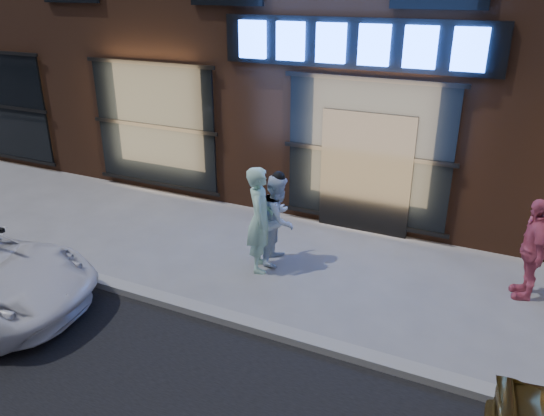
# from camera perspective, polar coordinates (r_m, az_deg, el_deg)

# --- Properties ---
(ground) EXTENTS (90.00, 90.00, 0.00)m
(ground) POSITION_cam_1_polar(r_m,az_deg,el_deg) (7.68, 0.98, -13.70)
(ground) COLOR slate
(ground) RESTS_ON ground
(curb) EXTENTS (60.00, 0.25, 0.12)m
(curb) POSITION_cam_1_polar(r_m,az_deg,el_deg) (7.65, 0.98, -13.34)
(curb) COLOR gray
(curb) RESTS_ON ground
(man_bowtie) EXTENTS (0.67, 0.80, 1.86)m
(man_bowtie) POSITION_cam_1_polar(r_m,az_deg,el_deg) (8.93, -1.31, -1.24)
(man_bowtie) COLOR #C2FFE6
(man_bowtie) RESTS_ON ground
(man_cap) EXTENTS (0.71, 0.86, 1.61)m
(man_cap) POSITION_cam_1_polar(r_m,az_deg,el_deg) (9.25, 0.68, -1.17)
(man_cap) COLOR white
(man_cap) RESTS_ON ground
(passerby) EXTENTS (0.58, 1.03, 1.65)m
(passerby) POSITION_cam_1_polar(r_m,az_deg,el_deg) (9.10, 26.18, -3.98)
(passerby) COLOR #CE556F
(passerby) RESTS_ON ground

